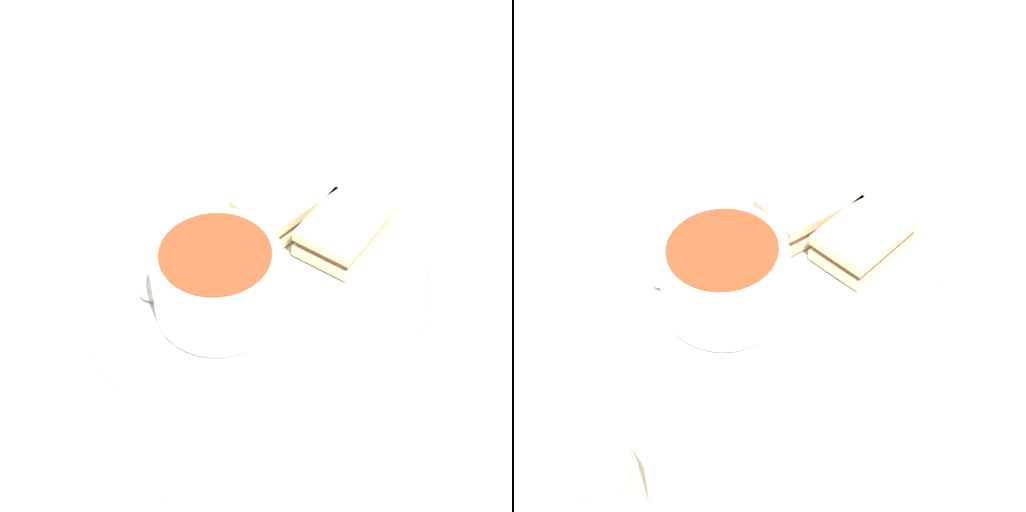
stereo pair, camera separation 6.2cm
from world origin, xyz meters
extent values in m
plane|color=beige|center=(0.00, 0.00, 0.00)|extent=(2.40, 2.40, 0.00)
cylinder|color=white|center=(0.00, 0.00, 0.01)|extent=(0.32, 0.32, 0.01)
torus|color=white|center=(0.00, 0.00, 0.02)|extent=(0.32, 0.32, 0.01)
cylinder|color=white|center=(-0.04, 0.03, 0.02)|extent=(0.06, 0.06, 0.01)
cylinder|color=white|center=(-0.04, 0.03, 0.05)|extent=(0.11, 0.11, 0.07)
cylinder|color=red|center=(-0.04, 0.03, 0.08)|extent=(0.09, 0.09, 0.01)
cube|color=silver|center=(0.03, 0.08, 0.02)|extent=(0.09, 0.02, 0.00)
ellipsoid|color=silver|center=(-0.03, 0.09, 0.02)|extent=(0.04, 0.03, 0.01)
cube|color=beige|center=(0.04, -0.08, 0.02)|extent=(0.10, 0.09, 0.01)
cube|color=brown|center=(0.04, -0.08, 0.03)|extent=(0.10, 0.09, 0.01)
cube|color=beige|center=(0.04, -0.08, 0.04)|extent=(0.10, 0.09, 0.01)
cube|color=beige|center=(0.07, -0.02, 0.02)|extent=(0.10, 0.10, 0.01)
cube|color=brown|center=(0.07, -0.02, 0.03)|extent=(0.10, 0.09, 0.01)
cube|color=beige|center=(0.07, -0.02, 0.04)|extent=(0.10, 0.10, 0.01)
cylinder|color=silver|center=(-0.24, 0.05, 0.03)|extent=(0.05, 0.05, 0.07)
cylinder|color=#B7B7BC|center=(-0.24, 0.05, 0.08)|extent=(0.04, 0.04, 0.01)
camera|label=1|loc=(-0.42, -0.04, 0.50)|focal=50.00mm
camera|label=2|loc=(-0.41, -0.10, 0.50)|focal=50.00mm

